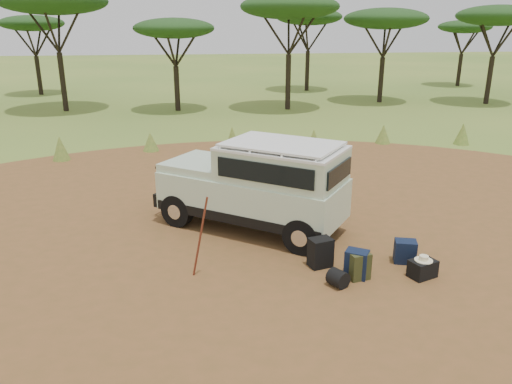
{
  "coord_description": "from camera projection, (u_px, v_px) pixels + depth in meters",
  "views": [
    {
      "loc": [
        -1.8,
        -9.24,
        4.52
      ],
      "look_at": [
        -0.27,
        1.0,
        1.0
      ],
      "focal_mm": 35.0,
      "sensor_mm": 36.0,
      "label": 1
    }
  ],
  "objects": [
    {
      "name": "hard_case",
      "position": [
        423.0,
        269.0,
        9.3
      ],
      "size": [
        0.57,
        0.48,
        0.34
      ],
      "primitive_type": "cube",
      "rotation": [
        0.0,
        0.0,
        0.34
      ],
      "color": "black",
      "rests_on": "ground"
    },
    {
      "name": "walking_staff",
      "position": [
        200.0,
        237.0,
        9.12
      ],
      "size": [
        0.35,
        0.17,
        1.59
      ],
      "primitive_type": "cylinder",
      "rotation": [
        0.2,
        0.0,
        1.2
      ],
      "color": "maroon",
      "rests_on": "ground"
    },
    {
      "name": "backpack_olive",
      "position": [
        359.0,
        266.0,
        9.21
      ],
      "size": [
        0.42,
        0.34,
        0.52
      ],
      "primitive_type": "cube",
      "rotation": [
        0.0,
        0.0,
        0.2
      ],
      "color": "#393D1C",
      "rests_on": "ground"
    },
    {
      "name": "acacia_treeline",
      "position": [
        224.0,
        16.0,
        27.45
      ],
      "size": [
        46.7,
        13.2,
        6.26
      ],
      "color": "black",
      "rests_on": "ground"
    },
    {
      "name": "backpack_black",
      "position": [
        320.0,
        253.0,
        9.67
      ],
      "size": [
        0.5,
        0.42,
        0.59
      ],
      "primitive_type": "cube",
      "rotation": [
        0.0,
        0.0,
        0.26
      ],
      "color": "black",
      "rests_on": "ground"
    },
    {
      "name": "safari_vehicle",
      "position": [
        257.0,
        187.0,
        11.23
      ],
      "size": [
        4.43,
        3.91,
        2.1
      ],
      "rotation": [
        0.0,
        0.0,
        -0.64
      ],
      "color": "beige",
      "rests_on": "ground"
    },
    {
      "name": "stuff_sack",
      "position": [
        338.0,
        278.0,
        8.97
      ],
      "size": [
        0.43,
        0.43,
        0.32
      ],
      "primitive_type": "cylinder",
      "rotation": [
        1.57,
        0.0,
        0.51
      ],
      "color": "black",
      "rests_on": "ground"
    },
    {
      "name": "backpack_navy",
      "position": [
        357.0,
        264.0,
        9.26
      ],
      "size": [
        0.5,
        0.47,
        0.54
      ],
      "primitive_type": "cube",
      "rotation": [
        0.0,
        0.0,
        -0.58
      ],
      "color": "#121F39",
      "rests_on": "ground"
    },
    {
      "name": "duffel_navy",
      "position": [
        405.0,
        252.0,
        9.85
      ],
      "size": [
        0.49,
        0.42,
        0.47
      ],
      "primitive_type": "cube",
      "rotation": [
        0.0,
        0.0,
        -0.31
      ],
      "color": "#121F39",
      "rests_on": "ground"
    },
    {
      "name": "ground",
      "position": [
        276.0,
        252.0,
        10.36
      ],
      "size": [
        140.0,
        140.0,
        0.0
      ],
      "primitive_type": "plane",
      "color": "#53792B",
      "rests_on": "ground"
    },
    {
      "name": "safari_hat",
      "position": [
        424.0,
        259.0,
        9.23
      ],
      "size": [
        0.33,
        0.33,
        0.1
      ],
      "color": "beige",
      "rests_on": "hard_case"
    },
    {
      "name": "grass_fringe",
      "position": [
        236.0,
        141.0,
        18.37
      ],
      "size": [
        36.6,
        1.6,
        0.9
      ],
      "color": "#53792B",
      "rests_on": "ground"
    },
    {
      "name": "dirt_clearing",
      "position": [
        276.0,
        252.0,
        10.36
      ],
      "size": [
        23.0,
        23.0,
        0.01
      ],
      "primitive_type": "cylinder",
      "color": "brown",
      "rests_on": "ground"
    }
  ]
}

